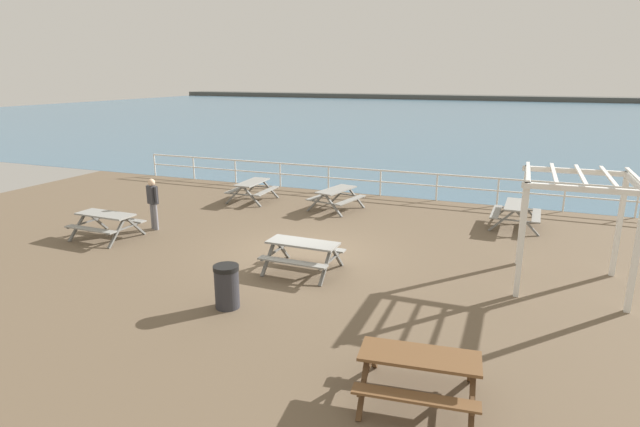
{
  "coord_description": "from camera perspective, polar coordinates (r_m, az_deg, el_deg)",
  "views": [
    {
      "loc": [
        5.49,
        -12.44,
        4.84
      ],
      "look_at": [
        -0.12,
        1.4,
        0.8
      ],
      "focal_mm": 28.88,
      "sensor_mm": 36.0,
      "label": 1
    }
  ],
  "objects": [
    {
      "name": "seaward_railing",
      "position": [
        21.32,
        6.74,
        4.0
      ],
      "size": [
        23.07,
        0.07,
        1.08
      ],
      "color": "white",
      "rests_on": "ground"
    },
    {
      "name": "picnic_table_near_right",
      "position": [
        13.0,
        -1.92,
        -3.97
      ],
      "size": [
        1.82,
        1.56,
        0.8
      ],
      "rotation": [
        0.0,
        0.0,
        -0.01
      ],
      "color": "gray",
      "rests_on": "ground"
    },
    {
      "name": "distant_shoreline",
      "position": [
        108.44,
        19.56,
        11.73
      ],
      "size": [
        142.0,
        6.0,
        1.8
      ],
      "primitive_type": "cube",
      "color": "#4C4C47",
      "rests_on": "ground"
    },
    {
      "name": "visitor",
      "position": [
        17.26,
        -18.03,
        1.35
      ],
      "size": [
        0.5,
        0.33,
        1.66
      ],
      "rotation": [
        0.0,
        0.0,
        1.19
      ],
      "color": "slate",
      "rests_on": "ground"
    },
    {
      "name": "ground_plane",
      "position": [
        14.47,
        -1.65,
        -4.83
      ],
      "size": [
        30.0,
        24.0,
        0.2
      ],
      "primitive_type": "cube",
      "color": "brown"
    },
    {
      "name": "lattice_pergola",
      "position": [
        13.09,
        26.56,
        0.97
      ],
      "size": [
        2.47,
        2.59,
        2.7
      ],
      "rotation": [
        0.0,
        0.0,
        0.01
      ],
      "color": "white",
      "rests_on": "ground"
    },
    {
      "name": "picnic_table_mid_centre",
      "position": [
        8.24,
        10.93,
        -16.25
      ],
      "size": [
        1.97,
        1.73,
        0.8
      ],
      "rotation": [
        0.0,
        0.0,
        0.12
      ],
      "color": "brown",
      "rests_on": "ground"
    },
    {
      "name": "picnic_table_far_left",
      "position": [
        17.94,
        20.93,
        0.4
      ],
      "size": [
        1.58,
        1.83,
        0.8
      ],
      "rotation": [
        0.0,
        0.0,
        1.55
      ],
      "color": "gray",
      "rests_on": "ground"
    },
    {
      "name": "picnic_table_seaward",
      "position": [
        18.95,
        1.81,
        2.16
      ],
      "size": [
        1.86,
        2.08,
        0.8
      ],
      "rotation": [
        0.0,
        0.0,
        1.35
      ],
      "color": "gray",
      "rests_on": "ground"
    },
    {
      "name": "picnic_table_near_left",
      "position": [
        16.92,
        -22.65,
        -0.62
      ],
      "size": [
        1.83,
        1.58,
        0.8
      ],
      "rotation": [
        0.0,
        0.0,
        -0.02
      ],
      "color": "gray",
      "rests_on": "ground"
    },
    {
      "name": "sea_band",
      "position": [
        65.6,
        17.49,
        10.22
      ],
      "size": [
        142.0,
        90.0,
        0.01
      ],
      "primitive_type": "cube",
      "color": "#476B84",
      "rests_on": "ground"
    },
    {
      "name": "litter_bin",
      "position": [
        11.23,
        -10.29,
        -7.95
      ],
      "size": [
        0.55,
        0.55,
        0.95
      ],
      "color": "#2D2D33",
      "rests_on": "ground"
    },
    {
      "name": "picnic_table_far_right",
      "position": [
        20.46,
        -7.52,
        3.0
      ],
      "size": [
        1.6,
        1.85,
        0.8
      ],
      "rotation": [
        0.0,
        0.0,
        1.6
      ],
      "color": "gray",
      "rests_on": "ground"
    }
  ]
}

